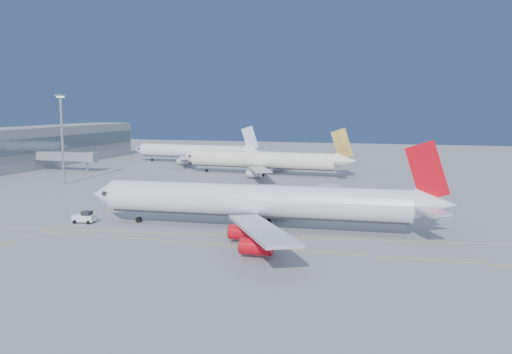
# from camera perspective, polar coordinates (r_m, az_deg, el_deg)

# --- Properties ---
(ground) EXTENTS (500.00, 500.00, 0.00)m
(ground) POSITION_cam_1_polar(r_m,az_deg,el_deg) (107.10, 1.74, -5.25)
(ground) COLOR slate
(ground) RESTS_ON ground
(terminal) EXTENTS (18.40, 110.00, 15.00)m
(terminal) POSITION_cam_1_polar(r_m,az_deg,el_deg) (234.24, -20.83, 2.90)
(terminal) COLOR gray
(terminal) RESTS_ON ground
(jet_bridge) EXTENTS (23.60, 3.60, 6.90)m
(jet_bridge) POSITION_cam_1_polar(r_m,az_deg,el_deg) (211.15, -18.19, 1.96)
(jet_bridge) COLOR gray
(jet_bridge) RESTS_ON ground
(taxiway_lines) EXTENTS (118.86, 140.00, 0.02)m
(taxiway_lines) POSITION_cam_1_polar(r_m,az_deg,el_deg) (117.40, -4.46, -4.16)
(taxiway_lines) COLOR #F3B10D
(taxiway_lines) RESTS_ON ground
(airliner_virgin) EXTENTS (69.61, 62.52, 17.18)m
(airliner_virgin) POSITION_cam_1_polar(r_m,az_deg,el_deg) (106.40, 0.61, -2.49)
(airliner_virgin) COLOR white
(airliner_virgin) RESTS_ON ground
(airliner_etihad) EXTENTS (61.62, 56.77, 16.08)m
(airliner_etihad) POSITION_cam_1_polar(r_m,az_deg,el_deg) (190.56, 0.99, 1.70)
(airliner_etihad) COLOR white
(airliner_etihad) RESTS_ON ground
(airliner_third) EXTENTS (56.93, 52.36, 15.27)m
(airliner_third) POSITION_cam_1_polar(r_m,az_deg,el_deg) (231.53, -6.07, 2.56)
(airliner_third) COLOR white
(airliner_third) RESTS_ON ground
(pushback_tug) EXTENTS (4.37, 2.84, 2.38)m
(pushback_tug) POSITION_cam_1_polar(r_m,az_deg,el_deg) (117.53, -16.77, -3.89)
(pushback_tug) COLOR white
(pushback_tug) RESTS_ON ground
(light_mast) EXTENTS (2.26, 2.26, 26.14)m
(light_mast) POSITION_cam_1_polar(r_m,az_deg,el_deg) (175.62, -18.85, 4.30)
(light_mast) COLOR gray
(light_mast) RESTS_ON ground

